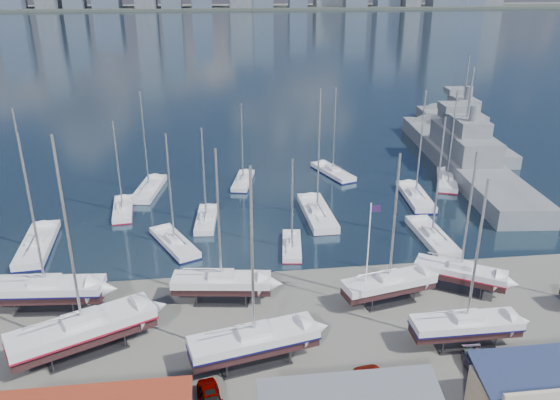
{
  "coord_description": "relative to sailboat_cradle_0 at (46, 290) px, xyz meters",
  "views": [
    {
      "loc": [
        -8.37,
        -52.14,
        29.79
      ],
      "look_at": [
        -0.91,
        8.0,
        5.18
      ],
      "focal_mm": 35.0,
      "sensor_mm": 36.0,
      "label": 1
    }
  ],
  "objects": [
    {
      "name": "sailboat_moored_11",
      "position": [
        52.59,
        28.95,
        -1.84
      ],
      "size": [
        6.21,
        10.46,
        15.11
      ],
      "rotation": [
        0.0,
        0.0,
        1.21
      ],
      "color": "black",
      "rests_on": "water"
    },
    {
      "name": "sailboat_moored_5",
      "position": [
        20.84,
        32.66,
        -1.84
      ],
      "size": [
        4.31,
        9.2,
        13.27
      ],
      "rotation": [
        0.0,
        0.0,
        1.36
      ],
      "color": "black",
      "rests_on": "water"
    },
    {
      "name": "sailboat_moored_6",
      "position": [
        25.21,
        9.64,
        -1.84
      ],
      "size": [
        3.21,
        8.07,
        11.74
      ],
      "rotation": [
        0.0,
        0.0,
        1.44
      ],
      "color": "black",
      "rests_on": "water"
    },
    {
      "name": "sailboat_cradle_1",
      "position": [
        4.9,
        -7.24,
        0.09
      ],
      "size": [
        12.35,
        8.33,
        19.27
      ],
      "rotation": [
        0.0,
        0.0,
        0.45
      ],
      "color": "#2D2D33",
      "rests_on": "ground"
    },
    {
      "name": "sailboat_moored_10",
      "position": [
        45.21,
        22.77,
        -1.84
      ],
      "size": [
        4.02,
        11.37,
        16.68
      ],
      "rotation": [
        0.0,
        0.0,
        1.49
      ],
      "color": "black",
      "rests_on": "water"
    },
    {
      "name": "sailboat_moored_9",
      "position": [
        42.62,
        9.91,
        -1.83
      ],
      "size": [
        3.18,
        10.75,
        16.15
      ],
      "rotation": [
        0.0,
        0.0,
        1.59
      ],
      "color": "black",
      "rests_on": "water"
    },
    {
      "name": "car_d",
      "position": [
        37.25,
        -14.23,
        -1.47
      ],
      "size": [
        2.04,
        4.73,
        1.36
      ],
      "primitive_type": "imported",
      "rotation": [
        0.0,
        0.0,
        -0.03
      ],
      "color": "gray",
      "rests_on": "ground"
    },
    {
      "name": "sailboat_cradle_0",
      "position": [
        0.0,
        0.0,
        0.0
      ],
      "size": [
        11.14,
        3.95,
        17.53
      ],
      "rotation": [
        0.0,
        0.0,
        -0.08
      ],
      "color": "#2D2D33",
      "rests_on": "ground"
    },
    {
      "name": "sailboat_cradle_4",
      "position": [
        33.04,
        -2.82,
        -0.11
      ],
      "size": [
        9.75,
        4.65,
        15.39
      ],
      "rotation": [
        0.0,
        0.0,
        0.22
      ],
      "color": "#2D2D33",
      "rests_on": "ground"
    },
    {
      "name": "sailboat_cradle_3",
      "position": [
        19.15,
        -10.43,
        -0.01
      ],
      "size": [
        11.2,
        5.34,
        17.34
      ],
      "rotation": [
        0.0,
        0.0,
        0.22
      ],
      "color": "#2D2D33",
      "rests_on": "ground"
    },
    {
      "name": "far_shore",
      "position": [
        25.06,
        564.52,
        -1.05
      ],
      "size": [
        1400.0,
        80.0,
        2.2
      ],
      "primitive_type": "cube",
      "color": "#2D332D",
      "rests_on": "ground"
    },
    {
      "name": "sailboat_moored_0",
      "position": [
        -4.73,
        13.37,
        -1.84
      ],
      "size": [
        4.2,
        12.09,
        17.75
      ],
      "rotation": [
        0.0,
        0.0,
        1.65
      ],
      "color": "black",
      "rests_on": "water"
    },
    {
      "name": "sailboat_cradle_6",
      "position": [
        40.97,
        -1.5,
        -0.14
      ],
      "size": [
        9.05,
        6.99,
        14.79
      ],
      "rotation": [
        0.0,
        0.0,
        -0.56
      ],
      "color": "#2D2D33",
      "rests_on": "ground"
    },
    {
      "name": "sailboat_cradle_5",
      "position": [
        37.52,
        -10.36,
        -0.11
      ],
      "size": [
        9.55,
        2.68,
        15.48
      ],
      "rotation": [
        0.0,
        0.0,
        0.0
      ],
      "color": "#2D2D33",
      "rests_on": "ground"
    },
    {
      "name": "car_a",
      "position": [
        15.49,
        -15.2,
        -1.43
      ],
      "size": [
        2.37,
        4.45,
        1.44
      ],
      "primitive_type": "imported",
      "rotation": [
        0.0,
        0.0,
        0.16
      ],
      "color": "gray",
      "rests_on": "ground"
    },
    {
      "name": "sailboat_moored_8",
      "position": [
        35.67,
        35.07,
        -1.84
      ],
      "size": [
        5.92,
        10.32,
        14.89
      ],
      "rotation": [
        0.0,
        0.0,
        1.91
      ],
      "color": "black",
      "rests_on": "water"
    },
    {
      "name": "sailboat_moored_1",
      "position": [
        3.74,
        23.43,
        -1.84
      ],
      "size": [
        3.43,
        9.17,
        13.38
      ],
      "rotation": [
        0.0,
        0.0,
        1.68
      ],
      "color": "black",
      "rests_on": "water"
    },
    {
      "name": "flagpole",
      "position": [
        30.64,
        -3.19,
        4.04
      ],
      "size": [
        0.97,
        0.12,
        10.87
      ],
      "color": "white",
      "rests_on": "ground"
    },
    {
      "name": "sailboat_moored_2",
      "position": [
        6.59,
        30.72,
        -1.83
      ],
      "size": [
        4.64,
        10.88,
        15.91
      ],
      "rotation": [
        0.0,
        0.0,
        1.41
      ],
      "color": "black",
      "rests_on": "water"
    },
    {
      "name": "sailboat_cradle_2",
      "position": [
        16.72,
        -0.65,
        -0.08
      ],
      "size": [
        9.94,
        3.96,
        15.8
      ],
      "rotation": [
        0.0,
        0.0,
        -0.13
      ],
      "color": "#2D2D33",
      "rests_on": "ground"
    },
    {
      "name": "water",
      "position": [
        25.06,
        304.52,
        -2.3
      ],
      "size": [
        1400.0,
        600.0,
        0.4
      ],
      "primitive_type": "cube",
      "color": "#1A2F3D",
      "rests_on": "ground"
    },
    {
      "name": "naval_ship_east",
      "position": [
        58.1,
        35.96,
        -0.48
      ],
      "size": [
        12.68,
        50.99,
        18.54
      ],
      "rotation": [
        0.0,
        0.0,
        1.48
      ],
      "color": "slate",
      "rests_on": "water"
    },
    {
      "name": "ground",
      "position": [
        25.06,
        -5.48,
        -2.15
      ],
      "size": [
        1400.0,
        1400.0,
        0.0
      ],
      "primitive_type": "plane",
      "color": "#605E59",
      "rests_on": "ground"
    },
    {
      "name": "sailboat_moored_3",
      "position": [
        11.33,
        12.08,
        -1.84
      ],
      "size": [
        6.64,
        9.99,
        14.59
      ],
      "rotation": [
        0.0,
        0.0,
        2.01
      ],
      "color": "black",
      "rests_on": "water"
    },
    {
      "name": "sailboat_moored_7",
      "position": [
        29.94,
        18.56,
        -1.82
      ],
      "size": [
        3.66,
        12.09,
        18.13
      ],
      "rotation": [
        0.0,
        0.0,
        1.6
      ],
      "color": "black",
      "rests_on": "water"
    },
    {
      "name": "sailboat_moored_4",
      "position": [
        15.13,
        18.55,
        -1.83
      ],
      "size": [
        3.17,
        9.04,
        13.39
      ],
      "rotation": [
        0.0,
        0.0,
        1.49
      ],
      "color": "black",
      "rests_on": "water"
    },
    {
      "name": "car_c",
      "position": [
        28.16,
        -15.5,
        -1.46
      ],
      "size": [
        2.98,
        5.24,
        1.38
      ],
      "primitive_type": "imported",
      "rotation": [
        0.0,
        0.0,
        0.15
      ],
      "color": "gray",
      "rests_on": "ground"
    },
    {
      "name": "naval_ship_west",
      "position": [
        65.78,
        53.87,
        -0.48
      ],
      "size": [
        9.18,
        40.47,
        17.61
      ],
      "rotation": [
        0.0,
        0.0,
        1.5
      ],
      "color": "slate",
      "rests_on": "water"
    }
  ]
}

